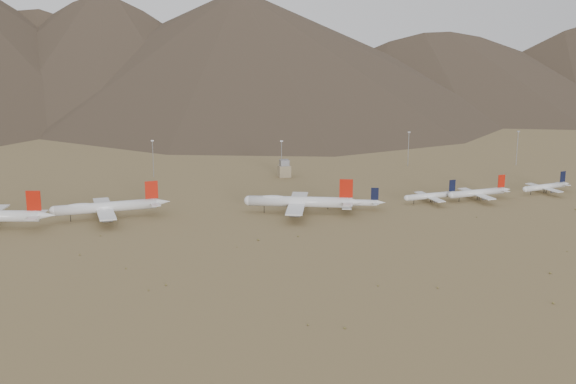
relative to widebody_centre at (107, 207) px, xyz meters
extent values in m
plane|color=#9B8050|center=(86.53, -34.57, -6.59)|extent=(3000.00, 3000.00, 0.00)
cone|color=white|center=(-29.96, -14.05, 0.76)|extent=(11.12, 7.38, 5.28)
cube|color=white|center=(-34.39, -13.06, 0.90)|extent=(9.31, 20.41, 0.35)
cube|color=#B7190B|center=(-35.49, -12.81, 8.45)|extent=(7.31, 2.13, 10.40)
cylinder|color=white|center=(-0.27, -0.03, -0.07)|extent=(53.86, 11.39, 5.54)
sphere|color=white|center=(-26.90, -2.97, -0.07)|extent=(5.43, 5.43, 5.43)
cone|color=white|center=(29.55, 3.27, 0.35)|extent=(10.13, 6.01, 4.98)
cube|color=white|center=(-1.34, -0.15, -0.90)|extent=(13.92, 49.76, 0.69)
cube|color=white|center=(25.29, 2.80, 0.48)|extent=(6.84, 19.08, 0.33)
cube|color=#B7190B|center=(24.22, 2.68, 7.61)|extent=(6.98, 1.26, 9.82)
cylinder|color=black|center=(-18.91, -2.09, -4.71)|extent=(0.36, 0.36, 3.75)
cylinder|color=black|center=(0.64, 1.46, -4.71)|extent=(0.45, 0.45, 3.75)
cylinder|color=black|center=(0.94, -1.29, -4.71)|extent=(0.45, 0.45, 3.75)
ellipsoid|color=white|center=(-14.12, -1.56, 1.45)|extent=(17.50, 6.01, 3.32)
cylinder|color=slate|center=(-2.42, 9.61, -2.27)|extent=(5.60, 3.06, 2.49)
cylinder|color=slate|center=(-0.26, -9.91, -2.27)|extent=(5.60, 3.06, 2.49)
cylinder|color=slate|center=(-3.39, 18.40, -2.27)|extent=(5.60, 3.06, 2.49)
cylinder|color=slate|center=(0.71, -18.70, -2.27)|extent=(5.60, 3.06, 2.49)
cylinder|color=white|center=(104.04, -11.95, 0.23)|extent=(55.24, 22.22, 5.79)
sphere|color=white|center=(77.28, -3.60, 0.23)|extent=(5.68, 5.68, 5.68)
cone|color=white|center=(134.00, -21.29, 0.67)|extent=(11.18, 7.98, 5.21)
cube|color=white|center=(102.97, -11.61, -0.64)|extent=(23.86, 51.72, 0.72)
cube|color=white|center=(129.72, -19.96, 0.81)|extent=(10.63, 20.14, 0.35)
cube|color=#B7190B|center=(128.65, -19.62, 8.27)|extent=(7.11, 2.67, 10.28)
cylinder|color=black|center=(85.31, -6.11, -4.63)|extent=(0.37, 0.37, 3.92)
cylinder|color=black|center=(105.54, -10.90, -4.63)|extent=(0.47, 0.47, 3.92)
cylinder|color=black|center=(104.68, -13.66, -4.63)|extent=(0.47, 0.47, 3.92)
ellipsoid|color=white|center=(90.12, -7.61, 1.82)|extent=(18.42, 9.49, 3.48)
cylinder|color=slate|center=(106.03, -1.80, -2.07)|extent=(6.13, 4.16, 2.61)
cylinder|color=slate|center=(99.91, -21.42, -2.07)|extent=(6.13, 4.16, 2.61)
cylinder|color=slate|center=(108.78, 7.03, -2.07)|extent=(6.13, 4.16, 2.61)
cylinder|color=slate|center=(97.15, -30.25, -2.07)|extent=(6.13, 4.16, 2.61)
cylinder|color=white|center=(133.07, -9.26, -2.40)|extent=(32.19, 12.93, 3.54)
sphere|color=white|center=(117.50, -4.49, -2.40)|extent=(3.47, 3.47, 3.47)
cone|color=white|center=(150.52, -14.61, -2.13)|extent=(6.54, 4.76, 3.18)
cube|color=white|center=(132.45, -9.07, -2.93)|extent=(13.17, 28.23, 0.44)
cube|color=white|center=(148.03, -13.85, -2.05)|extent=(5.91, 11.01, 0.21)
cube|color=black|center=(147.40, -13.66, 2.86)|extent=(4.14, 1.55, 6.98)
cylinder|color=black|center=(122.17, -5.92, -5.38)|extent=(0.37, 0.37, 2.42)
cylinder|color=black|center=(133.96, -8.61, -5.38)|extent=(0.47, 0.47, 2.42)
cylinder|color=black|center=(133.44, -10.30, -5.38)|extent=(0.47, 0.47, 2.42)
cylinder|color=slate|center=(134.74, -1.60, -3.81)|extent=(3.58, 2.48, 1.59)
cylinder|color=slate|center=(130.16, -16.55, -3.81)|extent=(3.58, 2.48, 1.59)
cylinder|color=white|center=(185.38, -4.18, -2.51)|extent=(31.91, 7.71, 3.45)
sphere|color=white|center=(169.66, -6.33, -2.51)|extent=(3.38, 3.38, 3.38)
cone|color=white|center=(202.99, -1.78, -2.25)|extent=(6.08, 3.85, 3.10)
cube|color=white|center=(184.75, -4.27, -3.02)|extent=(8.71, 27.64, 0.43)
cube|color=white|center=(200.47, -2.12, -2.16)|extent=(4.23, 10.63, 0.21)
cube|color=black|center=(199.85, -2.21, 2.62)|extent=(4.13, 0.87, 6.80)
cylinder|color=black|center=(174.38, -5.69, -5.41)|extent=(0.36, 0.36, 2.36)
cylinder|color=black|center=(185.89, -3.24, -5.41)|extent=(0.45, 0.45, 2.36)
cylinder|color=black|center=(186.13, -4.95, -5.41)|extent=(0.45, 0.45, 2.36)
cylinder|color=slate|center=(183.72, 3.28, -3.88)|extent=(3.35, 1.97, 1.55)
cylinder|color=slate|center=(185.78, -11.82, -3.88)|extent=(3.35, 1.97, 1.55)
cylinder|color=white|center=(215.08, -4.81, -1.94)|extent=(36.31, 8.83, 3.92)
sphere|color=white|center=(197.19, -7.28, -1.94)|extent=(3.84, 3.84, 3.84)
cone|color=white|center=(235.12, -2.05, -1.65)|extent=(6.92, 4.39, 3.53)
cube|color=white|center=(214.37, -4.91, -2.53)|extent=(9.96, 31.46, 0.49)
cube|color=white|center=(232.25, -2.44, -1.55)|extent=(4.83, 12.10, 0.24)
cube|color=#B7190B|center=(231.54, -2.54, 3.89)|extent=(4.70, 0.99, 7.74)
cylinder|color=black|center=(202.56, -6.54, -5.25)|extent=(0.41, 0.41, 2.68)
cylinder|color=black|center=(215.66, -3.74, -5.25)|extent=(0.52, 0.52, 2.68)
cylinder|color=black|center=(215.93, -5.69, -5.25)|extent=(0.52, 0.52, 2.68)
cylinder|color=slate|center=(213.18, 3.67, -3.50)|extent=(3.82, 2.24, 1.76)
cylinder|color=slate|center=(215.55, -13.50, -3.50)|extent=(3.82, 2.24, 1.76)
cylinder|color=white|center=(264.38, 2.92, -2.50)|extent=(31.73, 10.62, 3.45)
sphere|color=white|center=(248.91, -0.71, -2.50)|extent=(3.38, 3.38, 3.38)
cone|color=white|center=(281.70, 6.99, -2.24)|extent=(6.28, 4.33, 3.11)
cube|color=white|center=(263.76, 2.78, -3.02)|extent=(11.17, 27.68, 0.43)
cube|color=white|center=(279.23, 6.41, -2.16)|extent=(5.15, 10.73, 0.21)
cube|color=black|center=(278.61, 6.26, 2.63)|extent=(4.09, 1.25, 6.81)
cylinder|color=black|center=(253.55, 0.38, -5.41)|extent=(0.36, 0.36, 2.36)
cylinder|color=black|center=(264.80, 3.91, -5.41)|extent=(0.45, 0.45, 2.36)
cylinder|color=black|center=(265.19, 2.23, -5.41)|extent=(0.45, 0.45, 2.36)
cylinder|color=slate|center=(262.01, 10.20, -3.87)|extent=(3.45, 2.24, 1.55)
cylinder|color=slate|center=(265.50, -4.65, -3.87)|extent=(3.45, 2.24, 1.55)
cube|color=gray|center=(116.53, 85.43, -2.59)|extent=(8.00, 8.00, 8.00)
cube|color=slate|center=(116.53, 85.43, 3.41)|extent=(6.00, 6.00, 4.00)
cylinder|color=gray|center=(28.73, 103.96, 5.91)|extent=(0.50, 0.50, 25.00)
cube|color=gray|center=(28.73, 103.96, 18.71)|extent=(2.00, 0.60, 0.80)
cylinder|color=gray|center=(114.20, 83.60, 5.91)|extent=(0.50, 0.50, 25.00)
cube|color=gray|center=(114.20, 83.60, 18.71)|extent=(2.00, 0.60, 0.80)
cylinder|color=gray|center=(213.79, 103.06, 5.91)|extent=(0.50, 0.50, 25.00)
cube|color=gray|center=(213.79, 103.06, 18.71)|extent=(2.00, 0.60, 0.80)
cylinder|color=gray|center=(293.85, 88.99, 5.91)|extent=(0.50, 0.50, 25.00)
cube|color=gray|center=(293.85, 88.99, 18.71)|extent=(2.00, 0.60, 0.80)
ellipsoid|color=olive|center=(-2.60, -33.03, -6.35)|extent=(0.81, 0.81, 0.49)
ellipsoid|color=olive|center=(-10.87, -62.27, -6.27)|extent=(0.86, 0.86, 0.63)
ellipsoid|color=olive|center=(196.61, -40.96, -6.38)|extent=(0.71, 0.71, 0.42)
ellipsoid|color=olive|center=(9.70, -85.80, -6.30)|extent=(0.75, 0.75, 0.58)
ellipsoid|color=olive|center=(131.50, -136.60, -6.25)|extent=(0.88, 0.88, 0.67)
ellipsoid|color=olive|center=(258.83, -38.13, -6.14)|extent=(1.07, 1.07, 0.89)
ellipsoid|color=olive|center=(18.42, -114.41, -6.35)|extent=(0.73, 0.73, 0.48)
ellipsoid|color=olive|center=(185.05, -130.87, -6.19)|extent=(1.08, 1.08, 0.80)
ellipsoid|color=olive|center=(83.87, -165.96, -6.32)|extent=(1.07, 1.07, 0.54)
ellipsoid|color=olive|center=(167.26, -161.41, -6.16)|extent=(1.04, 1.04, 0.87)
ellipsoid|color=olive|center=(72.76, -57.23, -6.22)|extent=(1.10, 1.10, 0.74)
ellipsoid|color=olive|center=(209.50, -105.66, -6.38)|extent=(0.51, 0.51, 0.41)
ellipsoid|color=olive|center=(61.08, -65.84, -6.42)|extent=(0.57, 0.57, 0.34)
ellipsoid|color=olive|center=(25.47, -110.18, -6.21)|extent=(0.94, 0.94, 0.76)
ellipsoid|color=olive|center=(71.99, -160.65, -6.29)|extent=(0.73, 0.73, 0.61)
ellipsoid|color=olive|center=(93.25, -55.22, -6.34)|extent=(0.94, 0.94, 0.49)
ellipsoid|color=olive|center=(108.88, -129.27, -6.28)|extent=(0.73, 0.73, 0.62)
camera|label=1|loc=(14.51, -388.95, 96.97)|focal=45.00mm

